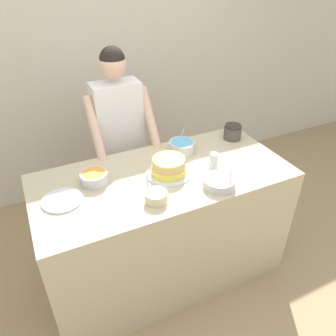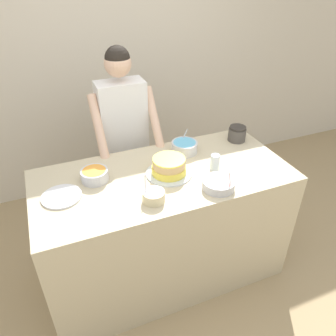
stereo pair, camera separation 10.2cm
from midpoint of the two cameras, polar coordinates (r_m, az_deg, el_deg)
name	(u,v)px [view 1 (the left image)]	position (r m, az deg, el deg)	size (l,w,h in m)	color
ground_plane	(188,308)	(2.60, 2.22, -23.20)	(14.00, 14.00, 0.00)	tan
wall_back	(98,64)	(3.31, -12.95, 17.19)	(10.00, 0.05, 2.60)	beige
counter	(164,226)	(2.48, -1.90, -10.12)	(1.72, 0.80, 0.94)	#C6B793
person_baker	(119,130)	(2.64, -9.64, 6.49)	(0.50, 0.45, 1.64)	#2D2D38
cake	(169,167)	(2.16, -1.25, 0.16)	(0.31, 0.31, 0.12)	silver
frosting_bowl_blue	(182,146)	(2.42, 1.21, 3.79)	(0.19, 0.19, 0.16)	silver
frosting_bowl_orange	(94,177)	(2.15, -14.07, -1.59)	(0.18, 0.18, 0.08)	silver
frosting_bowl_white	(156,196)	(1.94, -3.61, -4.96)	(0.14, 0.14, 0.16)	beige
frosting_bowl_pink	(219,182)	(2.07, 7.51, -2.46)	(0.20, 0.20, 0.16)	silver
drinking_glass	(214,161)	(2.23, 6.68, 1.19)	(0.06, 0.06, 0.11)	silver
ceramic_plate	(62,200)	(2.07, -19.32, -5.35)	(0.24, 0.24, 0.01)	silver
stoneware_jar	(233,132)	(2.63, 10.08, 6.19)	(0.14, 0.14, 0.12)	#4C4742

